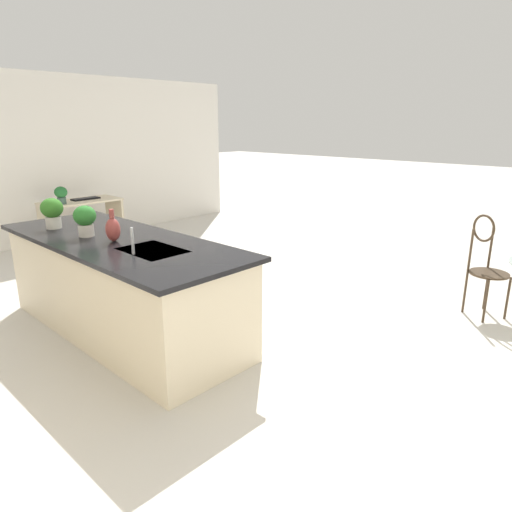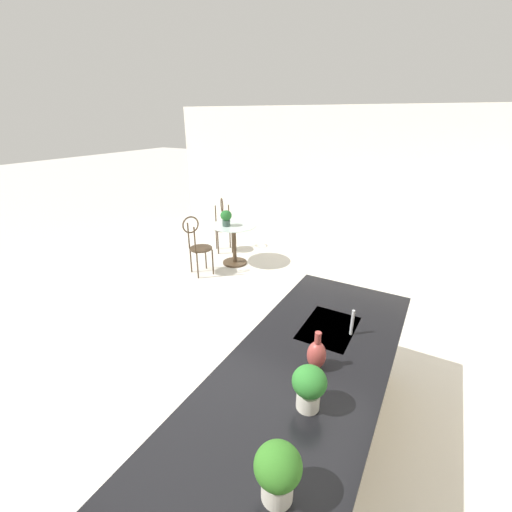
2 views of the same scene
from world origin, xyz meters
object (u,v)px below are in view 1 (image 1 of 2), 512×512
Objects in this scene: writing_desk at (82,215)px; vase_on_counter at (113,229)px; chair_near_window at (486,261)px; potted_plant_counter_near at (85,219)px; potted_plant_counter_far at (52,211)px; keyboard at (86,199)px; potted_plant_on_desk at (61,194)px.

writing_desk is 3.69m from vase_on_counter.
potted_plant_counter_near reaches higher than chair_near_window.
writing_desk is 3.96× the size of potted_plant_counter_far.
potted_plant_counter_near is (-3.07, 1.52, 0.33)m from keyboard.
writing_desk is at bearing 101.31° from keyboard.
potted_plant_on_desk reaches higher than writing_desk.
potted_plant_on_desk is (2.93, -1.07, -0.19)m from potted_plant_counter_near.
keyboard is at bearing -72.72° from potted_plant_on_desk.
potted_plant_counter_near and vase_on_counter have the same top height.
potted_plant_counter_far is 2.64m from potted_plant_on_desk.
potted_plant_on_desk is (5.55, 1.88, 0.32)m from chair_near_window.
potted_plant_on_desk is 0.92× the size of vase_on_counter.
chair_near_window is at bearing -165.84° from keyboard.
potted_plant_counter_near is at bearing 155.11° from writing_desk.
keyboard is 3.72m from vase_on_counter.
potted_plant_counter_far reaches higher than chair_near_window.
potted_plant_on_desk is at bearing 107.28° from keyboard.
chair_near_window reaches higher than keyboard.
potted_plant_counter_near is at bearing -173.19° from potted_plant_counter_far.
potted_plant_counter_near reaches higher than keyboard.
chair_near_window reaches higher than potted_plant_on_desk.
potted_plant_counter_far is 0.91m from vase_on_counter.
chair_near_window is 5.87m from writing_desk.
chair_near_window is 5.87m from keyboard.
potted_plant_counter_far is at bearing 147.90° from keyboard.
chair_near_window is at bearing -136.42° from potted_plant_counter_far.
potted_plant_counter_far is 1.05× the size of vase_on_counter.
keyboard is at bearing -78.69° from writing_desk.
chair_near_window is at bearing -161.24° from potted_plant_on_desk.
potted_plant_counter_far is at bearing 154.58° from potted_plant_on_desk.
potted_plant_counter_near is 1.00× the size of vase_on_counter.
potted_plant_on_desk is (-0.14, 0.45, 0.14)m from keyboard.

